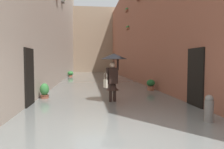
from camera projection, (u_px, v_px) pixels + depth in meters
The scene contains 10 objects.
ground_plane at pixel (98, 81), 18.65m from camera, with size 71.19×71.19×0.00m, color gray.
flood_water at pixel (98, 81), 18.65m from camera, with size 6.76×34.47×0.13m, color slate.
building_facade_left at pixel (142, 29), 18.82m from camera, with size 2.04×32.47×9.19m.
building_facade_right at pixel (51, 11), 17.86m from camera, with size 2.04×32.47×11.87m.
building_facade_far at pixel (93, 41), 33.37m from camera, with size 9.56×1.80×10.04m, color gray.
person_wading at pixel (113, 67), 8.44m from camera, with size 1.06×1.06×2.11m.
potted_plant_near_right at pixel (45, 92), 9.28m from camera, with size 0.39×0.39×0.78m.
potted_plant_mid_right at pixel (70, 74), 22.88m from camera, with size 0.62×0.62×0.72m.
potted_plant_near_left at pixel (151, 85), 11.90m from camera, with size 0.46×0.46×0.73m.
mooring_bollard at pixel (209, 111), 5.63m from camera, with size 0.23×0.23×0.85m.
Camera 1 is at (0.86, 4.37, 1.71)m, focal length 34.35 mm.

